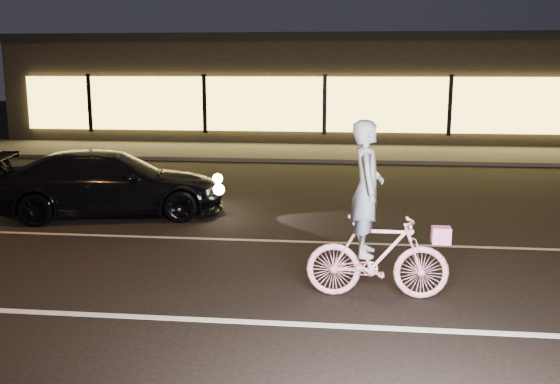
# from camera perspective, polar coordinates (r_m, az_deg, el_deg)

# --- Properties ---
(ground) EXTENTS (90.00, 90.00, 0.00)m
(ground) POSITION_cam_1_polar(r_m,az_deg,el_deg) (8.84, -0.24, -8.07)
(ground) COLOR black
(ground) RESTS_ON ground
(lane_stripe_near) EXTENTS (60.00, 0.12, 0.01)m
(lane_stripe_near) POSITION_cam_1_polar(r_m,az_deg,el_deg) (7.45, -1.63, -11.84)
(lane_stripe_near) COLOR silver
(lane_stripe_near) RESTS_ON ground
(lane_stripe_far) EXTENTS (60.00, 0.10, 0.01)m
(lane_stripe_far) POSITION_cam_1_polar(r_m,az_deg,el_deg) (10.73, 1.01, -4.53)
(lane_stripe_far) COLOR gray
(lane_stripe_far) RESTS_ON ground
(sidewalk) EXTENTS (30.00, 4.00, 0.12)m
(sidewalk) POSITION_cam_1_polar(r_m,az_deg,el_deg) (21.49, 3.83, 3.60)
(sidewalk) COLOR #383533
(sidewalk) RESTS_ON ground
(storefront) EXTENTS (25.40, 8.42, 4.20)m
(storefront) POSITION_cam_1_polar(r_m,az_deg,el_deg) (27.28, 4.50, 9.62)
(storefront) COLOR black
(storefront) RESTS_ON ground
(cyclist) EXTENTS (1.83, 0.63, 2.30)m
(cyclist) POSITION_cam_1_polar(r_m,az_deg,el_deg) (8.06, 8.65, -4.03)
(cyclist) COLOR #EA3C6F
(cyclist) RESTS_ON ground
(sedan) EXTENTS (4.79, 2.80, 1.30)m
(sedan) POSITION_cam_1_polar(r_m,az_deg,el_deg) (12.95, -15.20, 0.76)
(sedan) COLOR black
(sedan) RESTS_ON ground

